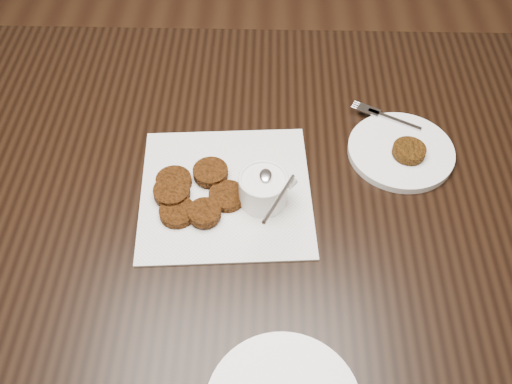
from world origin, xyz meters
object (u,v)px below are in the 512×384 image
Objects in this scene: table at (225,290)px; sauce_ramekin at (263,177)px; plate_with_patty at (402,148)px; napkin at (226,192)px.

sauce_ramekin is at bearing -21.67° from table.
table is 12.36× the size of sauce_ramekin.
sauce_ramekin is 0.60× the size of plate_with_patty.
napkin is 0.09m from sauce_ramekin.
plate_with_patty reaches higher than napkin.
table is 4.91× the size of napkin.
sauce_ramekin is at bearing -15.22° from napkin.
sauce_ramekin is at bearing -154.86° from plate_with_patty.
sauce_ramekin is 0.29m from plate_with_patty.
napkin reaches higher than table.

